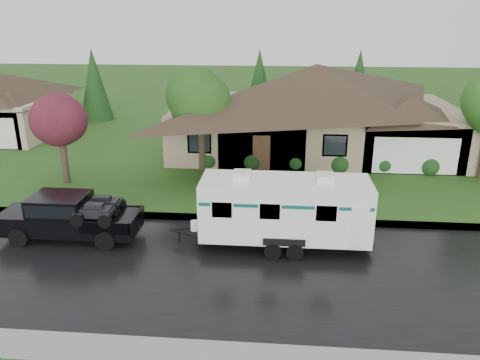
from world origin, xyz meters
name	(u,v)px	position (x,y,z in m)	size (l,w,h in m)	color
ground	(282,245)	(0.00, 0.00, 0.00)	(140.00, 140.00, 0.00)	#2A5019
road	(282,271)	(0.00, -2.00, 0.01)	(140.00, 8.00, 0.01)	black
curb	(282,220)	(0.00, 2.25, 0.07)	(140.00, 0.50, 0.15)	gray
lawn	(282,145)	(0.00, 15.00, 0.07)	(140.00, 26.00, 0.15)	#2A5019
house_main	(320,98)	(2.29, 13.84, 3.59)	(19.44, 10.80, 6.90)	gray
tree_left_green	(201,100)	(-4.69, 9.03, 4.23)	(3.55, 3.55, 5.88)	#382B1E
tree_red	(59,120)	(-11.61, 6.05, 3.59)	(3.00, 3.00, 4.97)	#382B1E
shrub_row	(317,162)	(2.00, 9.30, 0.65)	(13.60, 1.00, 1.00)	#143814
pickup_truck	(68,215)	(-8.76, -0.04, 0.99)	(5.56, 2.11, 1.85)	black
travel_trailer	(285,208)	(0.05, -0.04, 1.63)	(6.85, 2.41, 3.08)	white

